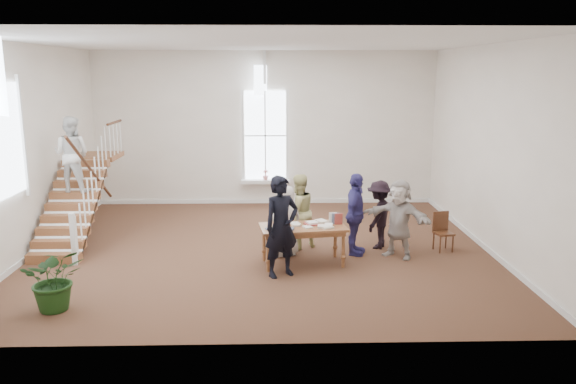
{
  "coord_description": "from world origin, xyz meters",
  "views": [
    {
      "loc": [
        0.25,
        -12.07,
        3.92
      ],
      "look_at": [
        0.57,
        0.4,
        1.22
      ],
      "focal_mm": 35.0,
      "sensor_mm": 36.0,
      "label": 1
    }
  ],
  "objects_px": {
    "library_table": "(303,230)",
    "person_yellow": "(298,212)",
    "elderly_woman": "(285,220)",
    "side_chair": "(442,229)",
    "police_officer": "(281,227)",
    "woman_cluster_b": "(379,215)",
    "woman_cluster_a": "(355,214)",
    "floor_plant": "(55,279)",
    "woman_cluster_c": "(399,219)"
  },
  "relations": [
    {
      "from": "person_yellow",
      "to": "woman_cluster_c",
      "type": "bearing_deg",
      "value": 132.56
    },
    {
      "from": "person_yellow",
      "to": "side_chair",
      "type": "distance_m",
      "value": 3.23
    },
    {
      "from": "woman_cluster_a",
      "to": "woman_cluster_c",
      "type": "relative_size",
      "value": 1.06
    },
    {
      "from": "person_yellow",
      "to": "floor_plant",
      "type": "bearing_deg",
      "value": 8.38
    },
    {
      "from": "woman_cluster_b",
      "to": "person_yellow",
      "type": "bearing_deg",
      "value": -63.68
    },
    {
      "from": "elderly_woman",
      "to": "floor_plant",
      "type": "distance_m",
      "value": 4.77
    },
    {
      "from": "elderly_woman",
      "to": "woman_cluster_c",
      "type": "bearing_deg",
      "value": 154.44
    },
    {
      "from": "woman_cluster_a",
      "to": "floor_plant",
      "type": "relative_size",
      "value": 1.65
    },
    {
      "from": "library_table",
      "to": "elderly_woman",
      "type": "height_order",
      "value": "elderly_woman"
    },
    {
      "from": "person_yellow",
      "to": "police_officer",
      "type": "bearing_deg",
      "value": 47.67
    },
    {
      "from": "woman_cluster_b",
      "to": "police_officer",
      "type": "bearing_deg",
      "value": -24.75
    },
    {
      "from": "library_table",
      "to": "woman_cluster_b",
      "type": "bearing_deg",
      "value": 23.28
    },
    {
      "from": "side_chair",
      "to": "police_officer",
      "type": "bearing_deg",
      "value": -168.84
    },
    {
      "from": "elderly_woman",
      "to": "person_yellow",
      "type": "xyz_separation_m",
      "value": [
        0.3,
        0.5,
        0.07
      ]
    },
    {
      "from": "floor_plant",
      "to": "woman_cluster_b",
      "type": "bearing_deg",
      "value": 28.21
    },
    {
      "from": "woman_cluster_a",
      "to": "woman_cluster_c",
      "type": "distance_m",
      "value": 0.92
    },
    {
      "from": "floor_plant",
      "to": "side_chair",
      "type": "height_order",
      "value": "floor_plant"
    },
    {
      "from": "elderly_woman",
      "to": "person_yellow",
      "type": "relative_size",
      "value": 0.92
    },
    {
      "from": "police_officer",
      "to": "woman_cluster_b",
      "type": "distance_m",
      "value": 2.81
    },
    {
      "from": "library_table",
      "to": "person_yellow",
      "type": "height_order",
      "value": "person_yellow"
    },
    {
      "from": "elderly_woman",
      "to": "person_yellow",
      "type": "distance_m",
      "value": 0.59
    },
    {
      "from": "woman_cluster_a",
      "to": "floor_plant",
      "type": "bearing_deg",
      "value": 135.49
    },
    {
      "from": "floor_plant",
      "to": "person_yellow",
      "type": "bearing_deg",
      "value": 37.83
    },
    {
      "from": "person_yellow",
      "to": "side_chair",
      "type": "height_order",
      "value": "person_yellow"
    },
    {
      "from": "floor_plant",
      "to": "side_chair",
      "type": "distance_m",
      "value": 7.98
    },
    {
      "from": "police_officer",
      "to": "person_yellow",
      "type": "height_order",
      "value": "police_officer"
    },
    {
      "from": "woman_cluster_b",
      "to": "woman_cluster_c",
      "type": "relative_size",
      "value": 0.91
    },
    {
      "from": "police_officer",
      "to": "woman_cluster_c",
      "type": "bearing_deg",
      "value": -6.51
    },
    {
      "from": "library_table",
      "to": "person_yellow",
      "type": "xyz_separation_m",
      "value": [
        -0.05,
        1.1,
        0.12
      ]
    },
    {
      "from": "person_yellow",
      "to": "woman_cluster_a",
      "type": "bearing_deg",
      "value": 128.7
    },
    {
      "from": "woman_cluster_c",
      "to": "woman_cluster_b",
      "type": "bearing_deg",
      "value": 153.2
    },
    {
      "from": "library_table",
      "to": "side_chair",
      "type": "xyz_separation_m",
      "value": [
        3.15,
        0.87,
        -0.26
      ]
    },
    {
      "from": "side_chair",
      "to": "elderly_woman",
      "type": "bearing_deg",
      "value": 172.67
    },
    {
      "from": "police_officer",
      "to": "side_chair",
      "type": "distance_m",
      "value": 3.94
    },
    {
      "from": "woman_cluster_a",
      "to": "woman_cluster_c",
      "type": "bearing_deg",
      "value": -84.19
    },
    {
      "from": "woman_cluster_a",
      "to": "woman_cluster_b",
      "type": "bearing_deg",
      "value": -34.79
    },
    {
      "from": "police_officer",
      "to": "elderly_woman",
      "type": "xyz_separation_m",
      "value": [
        0.1,
        1.25,
        -0.22
      ]
    },
    {
      "from": "elderly_woman",
      "to": "woman_cluster_a",
      "type": "relative_size",
      "value": 0.86
    },
    {
      "from": "library_table",
      "to": "police_officer",
      "type": "height_order",
      "value": "police_officer"
    },
    {
      "from": "person_yellow",
      "to": "woman_cluster_a",
      "type": "distance_m",
      "value": 1.3
    },
    {
      "from": "woman_cluster_c",
      "to": "side_chair",
      "type": "distance_m",
      "value": 1.24
    },
    {
      "from": "woman_cluster_b",
      "to": "side_chair",
      "type": "distance_m",
      "value": 1.43
    },
    {
      "from": "library_table",
      "to": "person_yellow",
      "type": "bearing_deg",
      "value": 84.6
    },
    {
      "from": "woman_cluster_a",
      "to": "elderly_woman",
      "type": "bearing_deg",
      "value": 108.92
    },
    {
      "from": "police_officer",
      "to": "woman_cluster_b",
      "type": "relative_size",
      "value": 1.29
    },
    {
      "from": "elderly_woman",
      "to": "woman_cluster_a",
      "type": "xyz_separation_m",
      "value": [
        1.51,
        0.02,
        0.12
      ]
    },
    {
      "from": "woman_cluster_b",
      "to": "woman_cluster_a",
      "type": "bearing_deg",
      "value": -25.71
    },
    {
      "from": "elderly_woman",
      "to": "side_chair",
      "type": "distance_m",
      "value": 3.52
    },
    {
      "from": "woman_cluster_b",
      "to": "side_chair",
      "type": "bearing_deg",
      "value": 109.33
    },
    {
      "from": "police_officer",
      "to": "woman_cluster_c",
      "type": "xyz_separation_m",
      "value": [
        2.51,
        1.07,
        -0.14
      ]
    }
  ]
}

